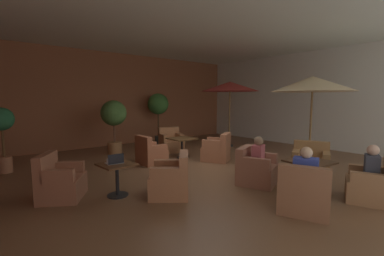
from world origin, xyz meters
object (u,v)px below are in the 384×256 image
at_px(armchair_mid_center_north, 374,185).
at_px(iced_drink_cup, 109,161).
at_px(patron_by_window, 258,152).
at_px(armchair_front_left_east, 60,182).
at_px(armchair_front_left_north, 171,180).
at_px(armchair_front_right_south, 171,143).
at_px(cafe_table_front_left, 117,173).
at_px(armchair_front_right_north, 150,153).
at_px(potted_tree_mid_right, 114,117).
at_px(potted_tree_mid_left, 2,128).
at_px(cafe_table_front_right, 182,142).
at_px(patio_umbrella_center_beige, 313,84).
at_px(potted_tree_left_corner, 158,106).
at_px(armchair_mid_center_west, 304,194).
at_px(patron_blue_shirt, 306,169).
at_px(armchair_mid_center_east, 310,164).
at_px(armchair_front_right_east, 217,150).
at_px(patio_umbrella_tall_red, 230,87).
at_px(patron_with_friend, 372,164).
at_px(cafe_table_mid_center, 309,166).
at_px(open_laptop, 115,161).
at_px(armchair_mid_center_south, 256,170).

bearing_deg(armchair_mid_center_north, iced_drink_cup, 138.23).
bearing_deg(patron_by_window, armchair_front_left_east, 153.59).
bearing_deg(armchair_front_left_north, armchair_front_right_south, 55.78).
bearing_deg(cafe_table_front_left, armchair_front_left_east, 148.89).
bearing_deg(armchair_front_right_north, armchair_front_left_east, -154.28).
distance_m(armchair_front_left_north, potted_tree_mid_right, 4.67).
bearing_deg(potted_tree_mid_left, armchair_front_left_north, -58.80).
distance_m(cafe_table_front_right, patron_by_window, 3.18).
distance_m(patio_umbrella_center_beige, potted_tree_left_corner, 6.08).
xyz_separation_m(patio_umbrella_center_beige, iced_drink_cup, (-5.65, 1.10, -1.62)).
xyz_separation_m(armchair_mid_center_west, iced_drink_cup, (-2.29, 2.72, 0.39)).
distance_m(armchair_front_left_east, patron_blue_shirt, 4.48).
relative_size(armchair_front_right_north, armchair_mid_center_east, 0.81).
relative_size(armchair_front_right_east, patio_umbrella_tall_red, 0.40).
distance_m(armchair_front_right_south, potted_tree_mid_right, 2.20).
xyz_separation_m(armchair_front_right_north, potted_tree_mid_left, (-3.42, 1.54, 0.85)).
bearing_deg(cafe_table_front_right, potted_tree_mid_left, 161.84).
bearing_deg(cafe_table_front_left, patron_with_friend, -42.31).
bearing_deg(cafe_table_mid_center, cafe_table_front_left, 144.39).
xyz_separation_m(armchair_mid_center_east, patron_by_window, (-1.37, 0.52, 0.40)).
distance_m(armchair_front_right_south, iced_drink_cup, 4.60).
bearing_deg(patron_by_window, cafe_table_front_right, 85.83).
height_order(armchair_front_left_east, patio_umbrella_tall_red, patio_umbrella_tall_red).
relative_size(potted_tree_mid_left, patron_blue_shirt, 2.50).
distance_m(armchair_mid_center_west, patron_by_window, 1.59).
bearing_deg(armchair_front_right_east, potted_tree_left_corner, 86.02).
bearing_deg(armchair_mid_center_north, patio_umbrella_tall_red, 69.22).
relative_size(armchair_front_left_north, cafe_table_mid_center, 1.25).
bearing_deg(potted_tree_left_corner, open_laptop, -129.47).
bearing_deg(armchair_mid_center_west, armchair_front_right_south, 78.21).
bearing_deg(patio_umbrella_center_beige, cafe_table_front_right, 130.39).
bearing_deg(open_laptop, patron_by_window, -24.71).
height_order(armchair_front_right_east, armchair_mid_center_east, armchair_mid_center_east).
relative_size(cafe_table_front_left, patio_umbrella_tall_red, 0.26).
bearing_deg(patron_blue_shirt, armchair_mid_center_south, 68.49).
bearing_deg(patron_by_window, armchair_front_left_north, 161.99).
xyz_separation_m(cafe_table_front_left, armchair_front_left_east, (-0.91, 0.55, -0.14)).
distance_m(armchair_front_right_east, iced_drink_cup, 3.86).
bearing_deg(potted_tree_mid_right, potted_tree_left_corner, 20.68).
bearing_deg(armchair_mid_center_east, armchair_mid_center_south, 158.22).
height_order(armchair_mid_center_north, potted_tree_mid_left, potted_tree_mid_left).
xyz_separation_m(cafe_table_front_left, open_laptop, (-0.03, 0.01, 0.24)).
bearing_deg(cafe_table_mid_center, armchair_mid_center_north, -67.73).
height_order(armchair_front_right_south, potted_tree_left_corner, potted_tree_left_corner).
distance_m(armchair_front_right_east, cafe_table_mid_center, 3.17).
height_order(potted_tree_left_corner, patron_blue_shirt, potted_tree_left_corner).
xyz_separation_m(cafe_table_mid_center, potted_tree_left_corner, (0.72, 7.00, 1.08)).
bearing_deg(patron_by_window, armchair_mid_center_west, -113.62).
bearing_deg(armchair_front_right_south, open_laptop, -138.17).
xyz_separation_m(armchair_front_right_north, armchair_front_right_south, (1.52, 1.16, 0.01)).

